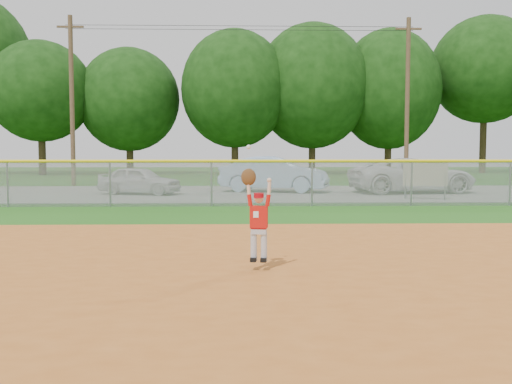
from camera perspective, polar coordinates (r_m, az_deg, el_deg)
ground at (r=9.05m, az=-7.63°, el=-7.46°), size 120.00×120.00×0.00m
clay_infield at (r=6.16m, az=-10.62°, el=-12.80°), size 24.00×16.00×0.04m
parking_strip at (r=24.90m, az=-3.77°, el=-0.10°), size 44.00×10.00×0.03m
car_white_a at (r=24.37m, az=-11.55°, el=1.16°), size 3.70×2.28×1.18m
car_blue at (r=25.42m, az=1.82°, el=1.79°), size 5.04×2.89×1.57m
car_white_b at (r=25.74m, az=15.37°, el=1.61°), size 5.71×3.24×1.50m
sponsor_sign at (r=22.09m, az=16.56°, el=1.63°), size 1.58×0.35×1.43m
outfield_fence at (r=18.87m, az=-4.47°, el=1.22°), size 40.06×0.10×1.55m
power_lines at (r=30.96m, az=-1.52°, el=9.34°), size 19.40×0.24×9.00m
tree_line at (r=47.08m, az=-1.60°, el=11.00°), size 62.37×13.00×14.43m
ballplayer at (r=8.47m, az=0.13°, el=-2.36°), size 0.46×0.22×1.73m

